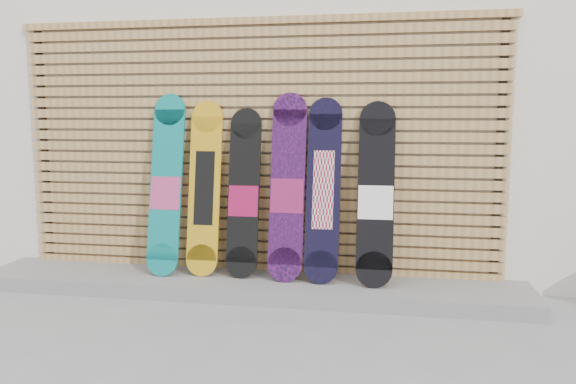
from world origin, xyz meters
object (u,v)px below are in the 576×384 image
at_px(snowboard_5, 376,195).
at_px(snowboard_4, 323,190).
at_px(snowboard_0, 166,185).
at_px(snowboard_1, 205,188).
at_px(snowboard_3, 287,188).
at_px(snowboard_2, 244,194).

bearing_deg(snowboard_5, snowboard_4, 177.61).
relative_size(snowboard_0, snowboard_1, 1.04).
height_order(snowboard_1, snowboard_5, snowboard_1).
distance_m(snowboard_1, snowboard_4, 1.02).
height_order(snowboard_0, snowboard_5, snowboard_0).
bearing_deg(snowboard_0, snowboard_4, 0.22).
relative_size(snowboard_3, snowboard_4, 1.03).
distance_m(snowboard_3, snowboard_4, 0.30).
bearing_deg(snowboard_4, snowboard_3, 179.97).
xyz_separation_m(snowboard_0, snowboard_4, (1.36, 0.01, -0.01)).
bearing_deg(snowboard_2, snowboard_4, -1.97).
bearing_deg(snowboard_5, snowboard_2, 177.87).
height_order(snowboard_3, snowboard_4, snowboard_3).
height_order(snowboard_0, snowboard_1, snowboard_0).
height_order(snowboard_2, snowboard_5, snowboard_5).
distance_m(snowboard_2, snowboard_5, 1.11).
xyz_separation_m(snowboard_2, snowboard_4, (0.68, -0.02, 0.05)).
bearing_deg(snowboard_1, snowboard_4, -1.41).
bearing_deg(snowboard_3, snowboard_0, -179.70).
distance_m(snowboard_1, snowboard_3, 0.73).
distance_m(snowboard_2, snowboard_3, 0.39).
distance_m(snowboard_2, snowboard_4, 0.68).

